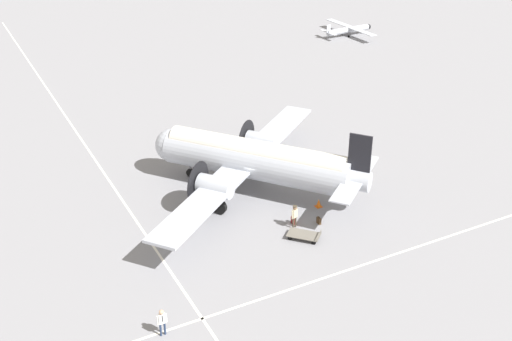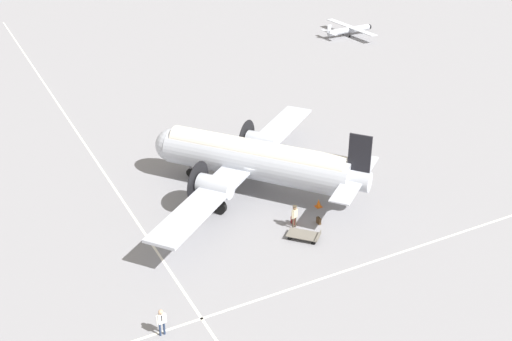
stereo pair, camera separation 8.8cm
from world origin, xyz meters
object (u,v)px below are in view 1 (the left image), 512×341
Objects in this scene: passenger_boarding at (295,214)px; suitcase_near_door at (319,221)px; suitcase_upright_spare at (293,220)px; baggage_cart at (304,235)px; traffic_cone at (319,203)px; crew_foreground at (162,320)px; light_aircraft_distant at (349,29)px; airliner_main at (250,159)px.

passenger_boarding is 3.30× the size of suitcase_near_door.
suitcase_upright_spare is 0.24× the size of baggage_cart.
passenger_boarding reaches higher than traffic_cone.
crew_foreground reaches higher than traffic_cone.
suitcase_near_door is 0.92× the size of suitcase_upright_spare.
traffic_cone is at bearing -151.97° from crew_foreground.
suitcase_near_door is 47.36m from light_aircraft_distant.
passenger_boarding reaches higher than crew_foreground.
light_aircraft_distant is at bearing -147.15° from passenger_boarding.
airliner_main reaches higher than light_aircraft_distant.
airliner_main reaches higher than suitcase_near_door.
crew_foreground is 0.71× the size of baggage_cart.
suitcase_near_door is at bearing -32.18° from traffic_cone.
suitcase_upright_spare is 0.06× the size of light_aircraft_distant.
baggage_cart is 4.26m from traffic_cone.
baggage_cart reaches higher than suitcase_upright_spare.
traffic_cone is at bearing 112.46° from suitcase_upright_spare.
suitcase_near_door is at bearing 151.03° from passenger_boarding.
suitcase_near_door is 0.84× the size of traffic_cone.
airliner_main is at bearing -144.51° from traffic_cone.
passenger_boarding reaches higher than suitcase_near_door.
passenger_boarding is 0.93m from suitcase_upright_spare.
light_aircraft_distant reaches higher than crew_foreground.
baggage_cart is at bearing -45.31° from traffic_cone.
suitcase_upright_spare reaches higher than suitcase_near_door.
light_aircraft_distant is (-38.72, 30.59, 0.52)m from baggage_cart.
airliner_main is at bearing -136.81° from light_aircraft_distant.
suitcase_near_door is 1.70m from suitcase_upright_spare.
airliner_main reaches higher than crew_foreground.
suitcase_near_door is 2.24m from traffic_cone.
passenger_boarding reaches higher than suitcase_upright_spare.
suitcase_upright_spare is 47.69m from light_aircraft_distant.
passenger_boarding is at bearing -23.48° from suitcase_upright_spare.
light_aircraft_distant is (-31.35, 30.68, -1.75)m from airliner_main.
crew_foreground is 3.22× the size of suitcase_near_door.
airliner_main is 12.03× the size of crew_foreground.
crew_foreground is at bearing -67.33° from suitcase_near_door.
suitcase_upright_spare is at bearing -67.54° from traffic_cone.
light_aircraft_distant reaches higher than passenger_boarding.
passenger_boarding is at bearing 143.58° from airliner_main.
baggage_cart is 3.82× the size of traffic_cone.
suitcase_near_door is at bearing -102.43° from baggage_cart.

